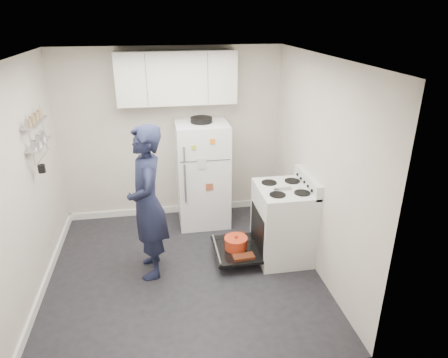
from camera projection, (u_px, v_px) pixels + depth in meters
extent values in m
cube|color=black|center=(184.00, 271.00, 4.85)|extent=(3.20, 3.20, 0.01)
cube|color=white|center=(174.00, 58.00, 3.88)|extent=(3.20, 3.20, 0.01)
cube|color=beige|center=(172.00, 135.00, 5.82)|extent=(3.20, 0.01, 2.50)
cube|color=beige|center=(194.00, 259.00, 2.91)|extent=(3.20, 0.01, 2.50)
cube|color=beige|center=(24.00, 187.00, 4.12)|extent=(0.01, 3.20, 2.50)
cube|color=beige|center=(318.00, 168.00, 4.62)|extent=(0.01, 3.20, 2.50)
cube|color=white|center=(46.00, 282.00, 4.59)|extent=(0.03, 3.20, 0.10)
cube|color=white|center=(176.00, 209.00, 6.27)|extent=(3.20, 0.03, 0.10)
cube|color=silver|center=(283.00, 224.00, 5.01)|extent=(0.65, 0.76, 0.92)
cube|color=black|center=(277.00, 228.00, 5.02)|extent=(0.53, 0.60, 0.52)
cube|color=orange|center=(298.00, 226.00, 5.06)|extent=(0.02, 0.56, 0.46)
cylinder|color=black|center=(280.00, 240.00, 5.10)|extent=(0.34, 0.34, 0.02)
cube|color=silver|center=(308.00, 182.00, 4.84)|extent=(0.08, 0.76, 0.18)
cube|color=silver|center=(285.00, 189.00, 4.83)|extent=(0.65, 0.76, 0.03)
cube|color=#B2B2B7|center=(282.00, 188.00, 4.76)|extent=(0.22, 0.03, 0.01)
cube|color=black|center=(236.00, 249.00, 5.04)|extent=(0.55, 0.70, 0.03)
cylinder|color=#B2B2B7|center=(217.00, 249.00, 4.99)|extent=(0.02, 0.66, 0.02)
cylinder|color=red|center=(236.00, 244.00, 5.01)|extent=(0.28, 0.28, 0.13)
cylinder|color=red|center=(236.00, 238.00, 4.98)|extent=(0.29, 0.29, 0.02)
sphere|color=red|center=(236.00, 236.00, 4.97)|extent=(0.04, 0.04, 0.04)
cube|color=maroon|center=(243.00, 257.00, 4.83)|extent=(0.27, 0.15, 0.04)
cube|color=maroon|center=(235.00, 236.00, 5.28)|extent=(0.27, 0.15, 0.04)
cube|color=white|center=(203.00, 174.00, 5.76)|extent=(0.72, 0.70, 1.52)
cube|color=#4C4C4C|center=(205.00, 161.00, 5.31)|extent=(0.68, 0.01, 0.01)
cube|color=#B2B2B7|center=(184.00, 154.00, 5.20)|extent=(0.03, 0.03, 0.20)
cube|color=#B2B2B7|center=(185.00, 183.00, 5.37)|extent=(0.03, 0.03, 0.55)
cylinder|color=black|center=(201.00, 120.00, 5.45)|extent=(0.30, 0.30, 0.07)
cube|color=silver|center=(202.00, 164.00, 5.31)|extent=(0.12, 0.01, 0.16)
cube|color=#ABC92F|center=(194.00, 147.00, 5.20)|extent=(0.06, 0.01, 0.06)
cube|color=orange|center=(213.00, 141.00, 5.22)|extent=(0.07, 0.01, 0.07)
cube|color=#A04D2D|center=(209.00, 187.00, 5.46)|extent=(0.10, 0.01, 0.10)
cube|color=silver|center=(177.00, 78.00, 5.35)|extent=(1.60, 0.33, 0.70)
cube|color=#B2B2B7|center=(35.00, 122.00, 4.37)|extent=(0.14, 0.60, 0.02)
cube|color=#B2B2B7|center=(39.00, 144.00, 4.47)|extent=(0.14, 0.60, 0.02)
cylinder|color=black|center=(42.00, 169.00, 4.40)|extent=(0.08, 0.08, 0.09)
imported|color=#181C35|center=(147.00, 203.00, 4.52)|extent=(0.48, 0.69, 1.83)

